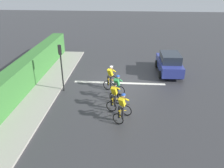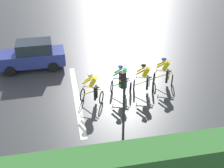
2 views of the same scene
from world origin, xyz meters
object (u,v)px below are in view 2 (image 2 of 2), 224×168
Objects in this scene: car_navy at (32,55)px; cyclist_lead at (164,72)px; cyclist_fourth at (92,88)px; cyclist_second at (145,79)px; traffic_light_near_crossing at (123,98)px; cyclist_mid at (122,80)px.

cyclist_lead is at bearing 63.51° from car_navy.
cyclist_lead and cyclist_fourth have the same top height.
car_navy reaches higher than cyclist_fourth.
cyclist_second is 2.93m from cyclist_fourth.
cyclist_lead is at bearing 141.60° from traffic_light_near_crossing.
cyclist_lead is 5.71m from traffic_light_near_crossing.
cyclist_fourth is 0.50× the size of traffic_light_near_crossing.
car_navy is (-4.10, -4.81, 0.08)m from cyclist_mid.
traffic_light_near_crossing reaches higher than cyclist_mid.
cyclist_fourth is (0.57, -1.67, 0.00)m from cyclist_mid.
cyclist_lead is 1.43m from cyclist_second.
cyclist_mid is at bearing -80.35° from cyclist_lead.
car_navy reaches higher than cyclist_lead.
cyclist_second is 4.58m from traffic_light_near_crossing.
cyclist_second is at bearing 99.36° from cyclist_fourth.
cyclist_fourth is 0.40× the size of car_navy.
traffic_light_near_crossing reaches higher than cyclist_second.
car_navy is 9.01m from traffic_light_near_crossing.
cyclist_mid is 4.25m from traffic_light_near_crossing.
cyclist_fourth is 5.63m from car_navy.
cyclist_lead is 1.00× the size of cyclist_second.
car_navy reaches higher than cyclist_mid.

